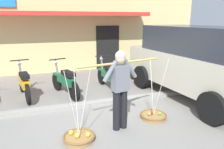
{
  "coord_description": "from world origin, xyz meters",
  "views": [
    {
      "loc": [
        -1.34,
        -4.67,
        2.3
      ],
      "look_at": [
        0.51,
        0.6,
        0.85
      ],
      "focal_mm": 34.43,
      "sensor_mm": 36.0,
      "label": 1
    }
  ],
  "objects_px": {
    "fruit_basket_right_side": "(153,115)",
    "parked_truck": "(199,61)",
    "motorcycle_second_in_row": "(24,83)",
    "motorcycle_third_in_row": "(65,81)",
    "fruit_vendor": "(120,85)",
    "fruit_basket_left_side": "(79,137)",
    "motorcycle_end_of_row": "(108,76)",
    "wooden_crate": "(127,74)"
  },
  "relations": [
    {
      "from": "fruit_basket_left_side",
      "to": "wooden_crate",
      "type": "distance_m",
      "value": 4.74
    },
    {
      "from": "fruit_basket_right_side",
      "to": "parked_truck",
      "type": "xyz_separation_m",
      "value": [
        1.93,
        0.83,
        1.06
      ]
    },
    {
      "from": "fruit_basket_right_side",
      "to": "motorcycle_second_in_row",
      "type": "relative_size",
      "value": 0.8
    },
    {
      "from": "motorcycle_second_in_row",
      "to": "wooden_crate",
      "type": "height_order",
      "value": "motorcycle_second_in_row"
    },
    {
      "from": "motorcycle_end_of_row",
      "to": "parked_truck",
      "type": "bearing_deg",
      "value": -35.16
    },
    {
      "from": "wooden_crate",
      "to": "fruit_basket_left_side",
      "type": "bearing_deg",
      "value": -124.44
    },
    {
      "from": "fruit_basket_left_side",
      "to": "motorcycle_third_in_row",
      "type": "xyz_separation_m",
      "value": [
        0.1,
        2.67,
        0.38
      ]
    },
    {
      "from": "fruit_basket_right_side",
      "to": "motorcycle_second_in_row",
      "type": "distance_m",
      "value": 3.87
    },
    {
      "from": "fruit_basket_left_side",
      "to": "motorcycle_end_of_row",
      "type": "distance_m",
      "value": 3.2
    },
    {
      "from": "fruit_vendor",
      "to": "fruit_basket_right_side",
      "type": "bearing_deg",
      "value": 11.22
    },
    {
      "from": "motorcycle_end_of_row",
      "to": "wooden_crate",
      "type": "distance_m",
      "value": 1.63
    },
    {
      "from": "fruit_basket_left_side",
      "to": "parked_truck",
      "type": "height_order",
      "value": "parked_truck"
    },
    {
      "from": "motorcycle_second_in_row",
      "to": "motorcycle_third_in_row",
      "type": "bearing_deg",
      "value": -9.38
    },
    {
      "from": "motorcycle_second_in_row",
      "to": "parked_truck",
      "type": "bearing_deg",
      "value": -18.87
    },
    {
      "from": "motorcycle_third_in_row",
      "to": "wooden_crate",
      "type": "relative_size",
      "value": 3.99
    },
    {
      "from": "fruit_vendor",
      "to": "motorcycle_end_of_row",
      "type": "relative_size",
      "value": 1.02
    },
    {
      "from": "fruit_basket_right_side",
      "to": "parked_truck",
      "type": "bearing_deg",
      "value": 23.41
    },
    {
      "from": "motorcycle_third_in_row",
      "to": "wooden_crate",
      "type": "bearing_deg",
      "value": 25.66
    },
    {
      "from": "motorcycle_second_in_row",
      "to": "fruit_basket_right_side",
      "type": "bearing_deg",
      "value": -40.36
    },
    {
      "from": "motorcycle_second_in_row",
      "to": "motorcycle_third_in_row",
      "type": "xyz_separation_m",
      "value": [
        1.18,
        -0.2,
        0.0
      ]
    },
    {
      "from": "fruit_vendor",
      "to": "parked_truck",
      "type": "relative_size",
      "value": 0.38
    },
    {
      "from": "parked_truck",
      "to": "wooden_crate",
      "type": "height_order",
      "value": "parked_truck"
    },
    {
      "from": "fruit_vendor",
      "to": "motorcycle_end_of_row",
      "type": "xyz_separation_m",
      "value": [
        0.6,
        2.61,
        -0.53
      ]
    },
    {
      "from": "fruit_basket_right_side",
      "to": "wooden_crate",
      "type": "xyz_separation_m",
      "value": [
        0.83,
        3.54,
        0.09
      ]
    },
    {
      "from": "motorcycle_second_in_row",
      "to": "motorcycle_third_in_row",
      "type": "relative_size",
      "value": 1.03
    },
    {
      "from": "fruit_basket_left_side",
      "to": "fruit_basket_right_side",
      "type": "height_order",
      "value": "same"
    },
    {
      "from": "fruit_vendor",
      "to": "wooden_crate",
      "type": "bearing_deg",
      "value": 64.8
    },
    {
      "from": "fruit_vendor",
      "to": "wooden_crate",
      "type": "relative_size",
      "value": 4.23
    },
    {
      "from": "fruit_vendor",
      "to": "parked_truck",
      "type": "xyz_separation_m",
      "value": [
        2.85,
        1.02,
        0.15
      ]
    },
    {
      "from": "motorcycle_third_in_row",
      "to": "motorcycle_end_of_row",
      "type": "xyz_separation_m",
      "value": [
        1.43,
        0.12,
        0.0
      ]
    },
    {
      "from": "fruit_basket_right_side",
      "to": "wooden_crate",
      "type": "distance_m",
      "value": 3.64
    },
    {
      "from": "motorcycle_end_of_row",
      "to": "wooden_crate",
      "type": "xyz_separation_m",
      "value": [
        1.16,
        1.12,
        -0.29
      ]
    },
    {
      "from": "motorcycle_third_in_row",
      "to": "wooden_crate",
      "type": "height_order",
      "value": "motorcycle_third_in_row"
    },
    {
      "from": "fruit_basket_right_side",
      "to": "fruit_vendor",
      "type": "bearing_deg",
      "value": -168.78
    },
    {
      "from": "fruit_vendor",
      "to": "wooden_crate",
      "type": "distance_m",
      "value": 4.2
    },
    {
      "from": "motorcycle_second_in_row",
      "to": "parked_truck",
      "type": "xyz_separation_m",
      "value": [
        4.86,
        -1.66,
        0.68
      ]
    },
    {
      "from": "motorcycle_second_in_row",
      "to": "parked_truck",
      "type": "distance_m",
      "value": 5.18
    },
    {
      "from": "motorcycle_second_in_row",
      "to": "motorcycle_end_of_row",
      "type": "relative_size",
      "value": 0.99
    },
    {
      "from": "fruit_vendor",
      "to": "motorcycle_third_in_row",
      "type": "xyz_separation_m",
      "value": [
        -0.83,
        2.48,
        -0.53
      ]
    },
    {
      "from": "motorcycle_second_in_row",
      "to": "fruit_vendor",
      "type": "bearing_deg",
      "value": -53.14
    },
    {
      "from": "fruit_vendor",
      "to": "motorcycle_third_in_row",
      "type": "height_order",
      "value": "fruit_vendor"
    },
    {
      "from": "fruit_basket_left_side",
      "to": "wooden_crate",
      "type": "height_order",
      "value": "fruit_basket_left_side"
    }
  ]
}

